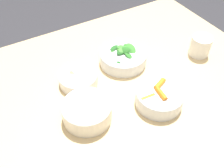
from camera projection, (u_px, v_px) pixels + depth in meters
dining_table at (133, 114)px, 0.96m from camera, size 1.18×1.07×0.72m
bowl_carrots at (159, 97)px, 0.85m from camera, size 0.16×0.16×0.07m
bowl_greens at (123, 57)px, 1.00m from camera, size 0.19×0.19×0.08m
bowl_beans_hotdog at (87, 112)px, 0.81m from camera, size 0.16×0.16×0.07m
bowl_cookies at (78, 78)px, 0.93m from camera, size 0.14×0.14×0.04m
cup at (200, 46)px, 1.03m from camera, size 0.08×0.08×0.08m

